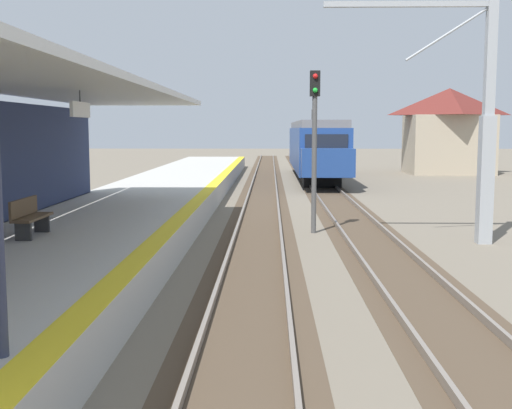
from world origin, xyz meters
TOP-DOWN VIEW (x-y plane):
  - station_platform at (-2.50, 16.00)m, footprint 5.00×80.00m
  - track_pair_nearest_platform at (1.90, 20.00)m, footprint 2.34×120.00m
  - track_pair_middle at (5.30, 20.00)m, footprint 2.34×120.00m
  - approaching_train at (5.30, 41.68)m, footprint 2.93×19.60m
  - rail_signal_post at (3.69, 18.73)m, footprint 0.32×0.34m
  - catenary_pylon_far_side at (8.28, 16.89)m, footprint 5.00×0.40m
  - platform_bench at (-3.27, 12.48)m, footprint 0.45×1.60m
  - distant_trackside_house at (15.73, 47.55)m, footprint 6.60×5.28m

SIDE VIEW (x-z plane):
  - track_pair_nearest_platform at x=1.90m, z-range -0.03..0.13m
  - track_pair_middle at x=5.30m, z-range -0.03..0.13m
  - station_platform at x=-2.50m, z-range 0.00..0.90m
  - platform_bench at x=-3.27m, z-range 0.93..1.81m
  - approaching_train at x=5.30m, z-range -0.20..4.56m
  - rail_signal_post at x=3.69m, z-range 0.59..5.79m
  - distant_trackside_house at x=15.73m, z-range 0.14..6.54m
  - catenary_pylon_far_side at x=8.28m, z-range -0.15..7.35m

